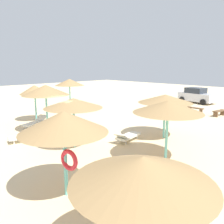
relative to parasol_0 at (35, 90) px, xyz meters
The scene contains 16 objects.
ground_plane 6.31m from the parasol_0, ahead, with size 80.00×80.00×0.00m, color beige.
parasol_0 is the anchor object (origin of this frame).
parasol_1 3.32m from the parasol_0, 14.34° to the right, with size 2.94×2.94×3.02m.
parasol_2 14.73m from the parasol_0, 18.73° to the right, with size 2.80×2.80×2.56m.
parasol_3 11.21m from the parasol_0, 21.74° to the right, with size 2.80×2.80×2.83m.
parasol_4 9.81m from the parasol_0, 20.56° to the left, with size 3.12×3.12×2.58m.
parasol_5 11.19m from the parasol_0, ahead, with size 3.02×3.02×2.75m.
parasol_7 4.43m from the parasol_0, 109.91° to the left, with size 2.68×2.68×3.01m.
parasol_8 6.94m from the parasol_0, 10.63° to the right, with size 2.98×2.98×2.59m.
lounger_0 2.72m from the parasol_0, 28.54° to the right, with size 1.32×2.00×0.69m.
lounger_1 5.32m from the parasol_0, 32.41° to the right, with size 1.08×2.00×0.65m.
lounger_3 12.60m from the parasol_0, 16.61° to the right, with size 1.98×1.42×0.69m.
lounger_4 8.52m from the parasol_0, ahead, with size 0.93×1.98×0.68m.
bench_0 13.87m from the parasol_0, 58.80° to the left, with size 1.52×0.50×0.49m.
bench_1 15.15m from the parasol_0, 52.41° to the left, with size 0.61×1.54×0.49m.
parked_car 17.97m from the parasol_0, 75.50° to the left, with size 4.18×2.37×1.72m.
Camera 1 is at (10.61, -7.41, 4.21)m, focal length 36.95 mm.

